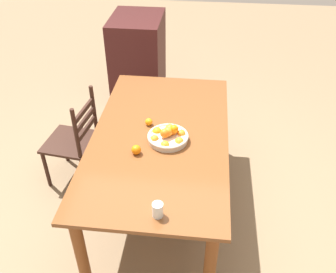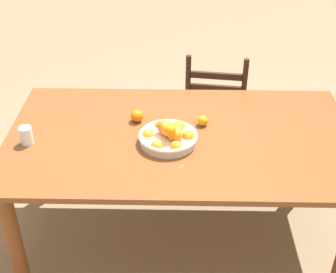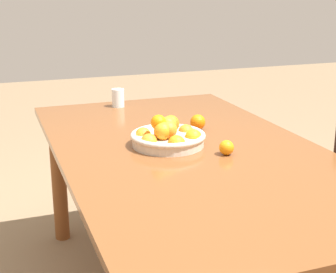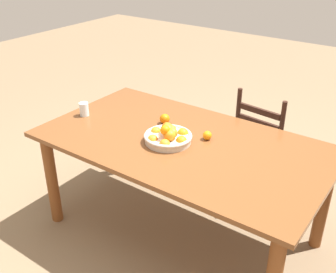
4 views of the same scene
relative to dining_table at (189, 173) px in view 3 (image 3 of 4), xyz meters
The scene contains 5 objects.
dining_table is the anchor object (origin of this frame).
fruit_bowl 0.18m from the dining_table, 130.45° to the right, with size 0.32×0.32×0.14m.
orange_loose_0 0.32m from the dining_table, 150.02° to the left, with size 0.07×0.07×0.07m, color orange.
orange_loose_1 0.22m from the dining_table, 41.26° to the left, with size 0.06×0.06×0.06m, color orange.
drinking_glass 0.84m from the dining_table, behind, with size 0.07×0.07×0.10m, color silver.
Camera 3 is at (1.84, -0.76, 1.43)m, focal length 53.66 mm.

